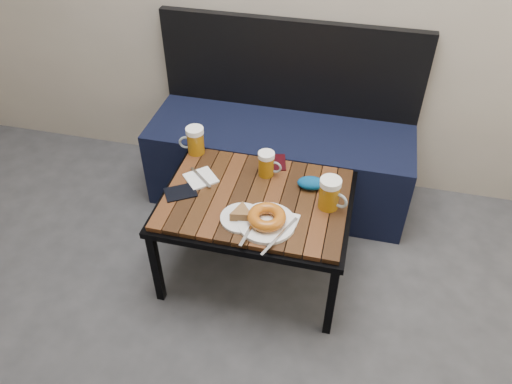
% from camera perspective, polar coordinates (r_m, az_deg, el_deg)
% --- Properties ---
extents(bench, '(1.40, 0.50, 0.95)m').
position_cam_1_polar(bench, '(2.77, 2.78, 4.37)').
color(bench, black).
rests_on(bench, ground).
extents(cafe_table, '(0.84, 0.62, 0.47)m').
position_cam_1_polar(cafe_table, '(2.21, 0.00, -1.41)').
color(cafe_table, black).
rests_on(cafe_table, ground).
extents(beer_mug_left, '(0.13, 0.10, 0.14)m').
position_cam_1_polar(beer_mug_left, '(2.42, -6.99, 5.88)').
color(beer_mug_left, '#99610C').
rests_on(beer_mug_left, cafe_table).
extents(beer_mug_centre, '(0.11, 0.08, 0.12)m').
position_cam_1_polar(beer_mug_centre, '(2.27, 1.24, 3.24)').
color(beer_mug_centre, '#99610C').
rests_on(beer_mug_centre, cafe_table).
extents(beer_mug_right, '(0.14, 0.11, 0.15)m').
position_cam_1_polar(beer_mug_right, '(2.11, 8.45, -0.18)').
color(beer_mug_right, '#99610C').
rests_on(beer_mug_right, cafe_table).
extents(plate_pie, '(0.18, 0.18, 0.05)m').
position_cam_1_polar(plate_pie, '(2.07, -1.64, -2.71)').
color(plate_pie, white).
rests_on(plate_pie, cafe_table).
extents(plate_bagel, '(0.24, 0.31, 0.07)m').
position_cam_1_polar(plate_bagel, '(2.04, 1.23, -3.18)').
color(plate_bagel, white).
rests_on(plate_bagel, cafe_table).
extents(napkin_left, '(0.18, 0.18, 0.01)m').
position_cam_1_polar(napkin_left, '(2.29, -6.33, 1.58)').
color(napkin_left, white).
rests_on(napkin_left, cafe_table).
extents(napkin_right, '(0.15, 0.13, 0.01)m').
position_cam_1_polar(napkin_right, '(2.07, 2.89, -3.30)').
color(napkin_right, white).
rests_on(napkin_right, cafe_table).
extents(passport_navy, '(0.17, 0.15, 0.01)m').
position_cam_1_polar(passport_navy, '(2.23, -8.62, -0.04)').
color(passport_navy, black).
rests_on(passport_navy, cafe_table).
extents(passport_burgundy, '(0.12, 0.14, 0.01)m').
position_cam_1_polar(passport_burgundy, '(2.37, 2.31, 3.41)').
color(passport_burgundy, black).
rests_on(passport_burgundy, cafe_table).
extents(knit_pouch, '(0.13, 0.09, 0.05)m').
position_cam_1_polar(knit_pouch, '(2.23, 6.28, 1.02)').
color(knit_pouch, navy).
rests_on(knit_pouch, cafe_table).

